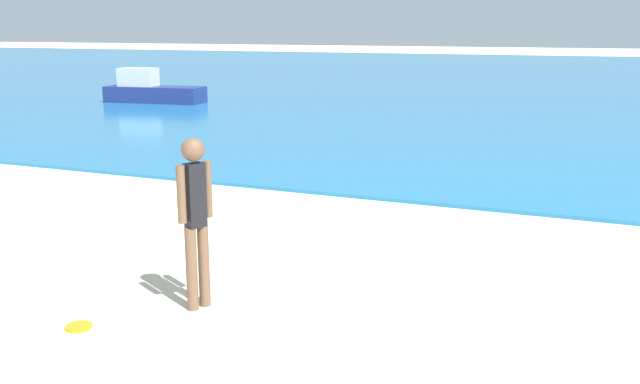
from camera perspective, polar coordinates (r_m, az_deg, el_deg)
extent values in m
cube|color=#1E6B9E|center=(40.50, 19.44, 8.69)|extent=(160.00, 60.00, 0.06)
cylinder|color=brown|center=(6.93, -10.31, -6.16)|extent=(0.11, 0.11, 0.82)
cylinder|color=brown|center=(7.01, -9.34, -5.89)|extent=(0.11, 0.11, 0.82)
cube|color=black|center=(6.77, -10.06, -0.26)|extent=(0.18, 0.22, 0.62)
sphere|color=brown|center=(6.68, -10.21, 3.38)|extent=(0.22, 0.22, 0.22)
cylinder|color=brown|center=(6.67, -11.12, -0.19)|extent=(0.08, 0.08, 0.55)
cylinder|color=brown|center=(6.85, -9.05, 0.23)|extent=(0.08, 0.08, 0.55)
cylinder|color=orange|center=(6.92, -18.88, -10.24)|extent=(0.24, 0.24, 0.03)
cube|color=navy|center=(25.96, -13.15, 7.67)|extent=(3.63, 1.56, 0.56)
cube|color=silver|center=(26.22, -14.45, 8.97)|extent=(1.36, 0.94, 0.63)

